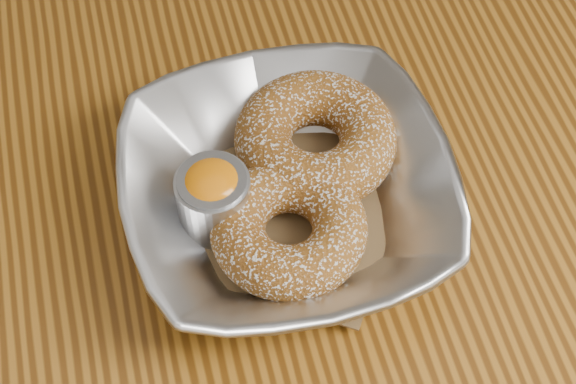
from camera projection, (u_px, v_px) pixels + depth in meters
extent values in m
cube|color=brown|center=(381.00, 220.00, 0.64)|extent=(1.20, 0.80, 0.04)
imported|color=#B4B7BC|center=(288.00, 194.00, 0.60)|extent=(0.22, 0.22, 0.05)
cube|color=brown|center=(288.00, 209.00, 0.61)|extent=(0.20, 0.20, 0.00)
torus|color=brown|center=(315.00, 139.00, 0.62)|extent=(0.12, 0.12, 0.04)
torus|color=brown|center=(289.00, 228.00, 0.58)|extent=(0.13, 0.13, 0.04)
cylinder|color=#B4B7BC|center=(214.00, 201.00, 0.59)|extent=(0.05, 0.05, 0.05)
cylinder|color=gray|center=(214.00, 198.00, 0.58)|extent=(0.05, 0.05, 0.04)
ellipsoid|color=orange|center=(212.00, 186.00, 0.57)|extent=(0.04, 0.04, 0.03)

